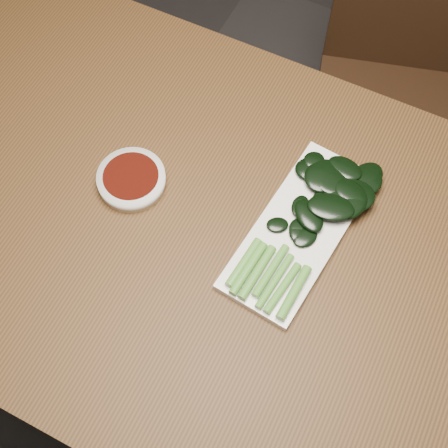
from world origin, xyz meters
TOP-DOWN VIEW (x-y plane):
  - ground at (0.00, 0.00)m, footprint 6.00×6.00m
  - table at (0.00, 0.00)m, footprint 1.40×0.80m
  - chair_far at (0.18, 0.66)m, footprint 0.58×0.58m
  - sauce_bowl at (-0.20, 0.02)m, footprint 0.12×0.12m
  - serving_plate at (0.10, 0.06)m, footprint 0.17×0.34m
  - gai_lan at (0.12, 0.11)m, footprint 0.17×0.34m

SIDE VIEW (x-z plane):
  - ground at x=0.00m, z-range 0.00..0.00m
  - chair_far at x=0.18m, z-range 0.04..0.93m
  - table at x=0.00m, z-range 0.30..1.05m
  - serving_plate at x=0.10m, z-range 0.75..0.76m
  - sauce_bowl at x=-0.20m, z-range 0.75..0.78m
  - gai_lan at x=0.12m, z-range 0.76..0.79m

